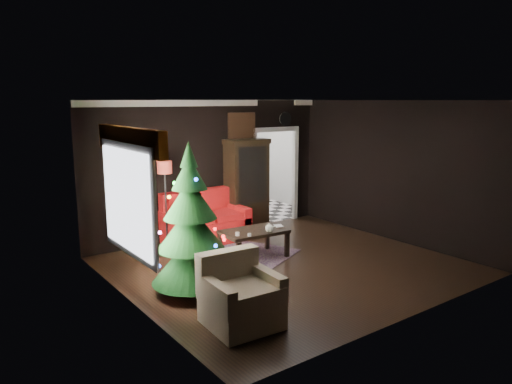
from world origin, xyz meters
TOP-DOWN VIEW (x-y plane):
  - floor at (0.00, 0.00)m, footprint 5.50×5.50m
  - ceiling at (0.00, 0.00)m, footprint 5.50×5.50m
  - wall_back at (0.00, 2.50)m, footprint 5.50×0.00m
  - wall_front at (0.00, -2.50)m, footprint 5.50×0.00m
  - wall_left at (-2.75, 0.00)m, footprint 0.00×5.50m
  - wall_right at (2.75, 0.00)m, footprint 0.00×5.50m
  - doorway at (1.70, 2.50)m, footprint 1.10×0.10m
  - left_window at (-2.71, 0.20)m, footprint 0.05×1.60m
  - valance at (-2.63, 0.20)m, footprint 0.12×2.10m
  - kitchen_floor at (1.70, 4.00)m, footprint 3.00×3.00m
  - kitchen_window at (1.70, 5.45)m, footprint 0.70×0.06m
  - rug at (-0.51, 0.75)m, footprint 2.56×2.28m
  - loveseat at (-0.40, 2.05)m, footprint 1.70×0.90m
  - curio_cabinet at (0.75, 2.27)m, footprint 0.90×0.45m
  - floor_lamp at (-1.26, 2.03)m, footprint 0.34×0.34m
  - christmas_tree at (-1.89, -0.08)m, footprint 1.29×1.29m
  - armchair at (-1.90, -1.40)m, footprint 0.94×0.94m
  - coffee_table at (-0.24, 0.64)m, footprint 1.19×0.77m
  - teapot at (-0.10, 0.37)m, footprint 0.20×0.20m
  - cup_a at (-0.68, 0.52)m, footprint 0.10×0.10m
  - cup_b at (-0.53, 0.36)m, footprint 0.08×0.08m
  - book at (0.22, 0.61)m, footprint 0.14×0.07m
  - wall_clock at (1.95, 2.45)m, footprint 0.32×0.32m
  - painting at (0.75, 2.46)m, footprint 0.62×0.05m
  - kitchen_counter at (1.70, 5.20)m, footprint 1.80×0.60m
  - kitchen_table at (1.40, 3.70)m, footprint 0.70×0.70m

SIDE VIEW (x-z plane):
  - floor at x=0.00m, z-range 0.00..0.00m
  - kitchen_floor at x=1.70m, z-range 0.00..0.00m
  - rug at x=-0.51m, z-range 0.00..0.01m
  - coffee_table at x=-0.24m, z-range 0.01..0.53m
  - kitchen_table at x=1.40m, z-range 0.00..0.75m
  - kitchen_counter at x=1.70m, z-range 0.00..0.90m
  - armchair at x=-1.90m, z-range 0.01..0.91m
  - loveseat at x=-0.40m, z-range 0.00..1.00m
  - cup_b at x=-0.53m, z-range 0.53..0.58m
  - cup_a at x=-0.68m, z-range 0.53..0.59m
  - teapot at x=-0.10m, z-range 0.53..0.68m
  - book at x=0.22m, z-range 0.53..0.72m
  - floor_lamp at x=-1.26m, z-range -0.04..1.70m
  - curio_cabinet at x=0.75m, z-range 0.00..1.90m
  - doorway at x=1.70m, z-range 0.00..2.10m
  - christmas_tree at x=-1.89m, z-range -0.07..2.17m
  - wall_back at x=0.00m, z-range -1.35..4.15m
  - wall_front at x=0.00m, z-range -1.35..4.15m
  - wall_left at x=-2.75m, z-range -1.35..4.15m
  - wall_right at x=2.75m, z-range -1.35..4.15m
  - left_window at x=-2.71m, z-range 0.75..2.15m
  - kitchen_window at x=1.70m, z-range 1.35..2.05m
  - painting at x=0.75m, z-range 1.99..2.51m
  - valance at x=-2.63m, z-range 2.10..2.44m
  - wall_clock at x=1.95m, z-range 2.35..2.41m
  - ceiling at x=0.00m, z-range 2.80..2.80m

